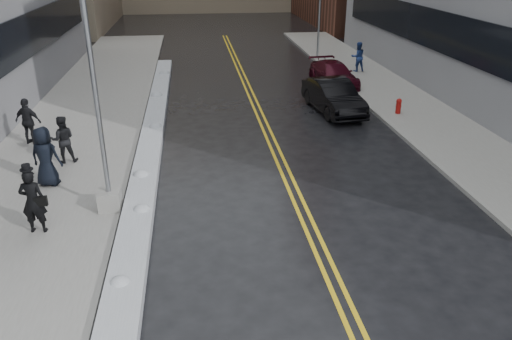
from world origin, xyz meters
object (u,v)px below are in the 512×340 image
object	(u,v)px
lamppost	(101,135)
pedestrian_c	(45,157)
pedestrian_d	(28,121)
car_maroon	(334,74)
pedestrian_fedora	(33,201)
pedestrian_b	(63,139)
traffic_signal	(320,9)
car_black	(333,96)
fire_hydrant	(399,105)
pedestrian_east	(358,57)

from	to	relation	value
lamppost	pedestrian_c	size ratio (longest dim) A/B	3.78
pedestrian_d	car_maroon	xyz separation A→B (m)	(14.70, 8.00, -0.41)
pedestrian_fedora	pedestrian_d	distance (m)	7.45
pedestrian_b	pedestrian_d	size ratio (longest dim) A/B	0.94
traffic_signal	pedestrian_b	xyz separation A→B (m)	(-13.92, -18.06, -2.38)
car_black	car_maroon	world-z (taller)	car_black
pedestrian_fedora	pedestrian_d	bearing A→B (deg)	-70.47
car_black	fire_hydrant	bearing A→B (deg)	-27.11
pedestrian_c	lamppost	bearing A→B (deg)	153.33
pedestrian_b	car_maroon	distance (m)	16.43
pedestrian_fedora	pedestrian_east	world-z (taller)	pedestrian_fedora
pedestrian_c	car_maroon	bearing A→B (deg)	-122.11
pedestrian_c	car_black	xyz separation A→B (m)	(11.63, 7.08, -0.37)
pedestrian_east	pedestrian_c	bearing A→B (deg)	38.60
lamppost	car_black	size ratio (longest dim) A/B	1.59
car_black	car_maroon	xyz separation A→B (m)	(1.41, 5.00, -0.12)
fire_hydrant	car_black	world-z (taller)	car_black
pedestrian_b	car_maroon	xyz separation A→B (m)	(12.92, 10.13, -0.35)
lamppost	pedestrian_fedora	distance (m)	2.57
traffic_signal	car_black	world-z (taller)	traffic_signal
pedestrian_d	car_black	bearing A→B (deg)	-148.74
pedestrian_c	car_maroon	xyz separation A→B (m)	(13.03, 12.09, -0.49)
traffic_signal	pedestrian_fedora	distance (m)	26.90
car_maroon	car_black	bearing A→B (deg)	-111.09
lamppost	pedestrian_d	distance (m)	7.36
lamppost	car_maroon	bearing A→B (deg)	52.51
car_black	pedestrian_d	bearing A→B (deg)	-174.09
pedestrian_d	pedestrian_c	bearing A→B (deg)	130.71
pedestrian_fedora	car_maroon	xyz separation A→B (m)	(12.62, 15.16, -0.41)
lamppost	fire_hydrant	bearing A→B (deg)	33.04
pedestrian_east	car_maroon	bearing A→B (deg)	44.68
pedestrian_east	car_maroon	xyz separation A→B (m)	(-2.33, -2.79, -0.40)
traffic_signal	pedestrian_c	distance (m)	24.54
pedestrian_fedora	fire_hydrant	bearing A→B (deg)	-143.91
pedestrian_c	pedestrian_d	xyz separation A→B (m)	(-1.66, 4.09, -0.08)
car_black	pedestrian_c	bearing A→B (deg)	-155.45
lamppost	pedestrian_d	size ratio (longest dim) A/B	4.09
fire_hydrant	traffic_signal	xyz separation A→B (m)	(-0.50, 14.00, 2.85)
lamppost	pedestrian_fedora	bearing A→B (deg)	-149.28
car_maroon	pedestrian_fedora	bearing A→B (deg)	-135.18
fire_hydrant	car_maroon	world-z (taller)	car_maroon
pedestrian_east	car_black	world-z (taller)	pedestrian_east
car_maroon	traffic_signal	bearing A→B (deg)	77.40
fire_hydrant	traffic_signal	distance (m)	14.30
lamppost	pedestrian_fedora	world-z (taller)	lamppost
pedestrian_b	car_black	distance (m)	12.61
pedestrian_fedora	pedestrian_c	bearing A→B (deg)	-79.00
lamppost	pedestrian_c	world-z (taller)	lamppost
pedestrian_b	pedestrian_east	bearing A→B (deg)	-150.49
fire_hydrant	pedestrian_c	bearing A→B (deg)	-157.54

